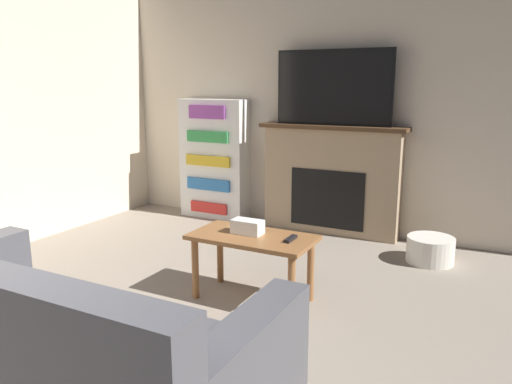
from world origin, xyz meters
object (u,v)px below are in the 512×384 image
object	(u,v)px
couch	(57,375)
bookshelf	(214,159)
fireplace	(331,179)
tv	(333,88)
coffee_table	(253,246)
storage_basket	(430,250)

from	to	relation	value
couch	bookshelf	xyz separation A→B (m)	(-1.39, 3.47, 0.36)
fireplace	couch	world-z (taller)	fireplace
tv	fireplace	bearing A→B (deg)	90.00
tv	coffee_table	xyz separation A→B (m)	(0.06, -1.81, -1.08)
coffee_table	storage_basket	size ratio (longest dim) A/B	2.17
tv	storage_basket	xyz separation A→B (m)	(1.07, -0.43, -1.37)
storage_basket	couch	bearing A→B (deg)	-109.46
coffee_table	tv	bearing A→B (deg)	91.87
coffee_table	storage_basket	xyz separation A→B (m)	(1.01, 1.38, -0.29)
fireplace	coffee_table	size ratio (longest dim) A/B	1.72
couch	tv	bearing A→B (deg)	89.98
storage_basket	fireplace	bearing A→B (deg)	157.16
couch	coffee_table	world-z (taller)	couch
coffee_table	storage_basket	world-z (taller)	coffee_table
couch	storage_basket	world-z (taller)	couch
couch	coffee_table	size ratio (longest dim) A/B	2.14
fireplace	storage_basket	distance (m)	1.25
tv	coffee_table	bearing A→B (deg)	-88.13
coffee_table	bookshelf	distance (m)	2.33
fireplace	tv	bearing A→B (deg)	-90.00
fireplace	coffee_table	xyz separation A→B (m)	(0.06, -1.83, -0.16)
bookshelf	fireplace	bearing A→B (deg)	0.91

